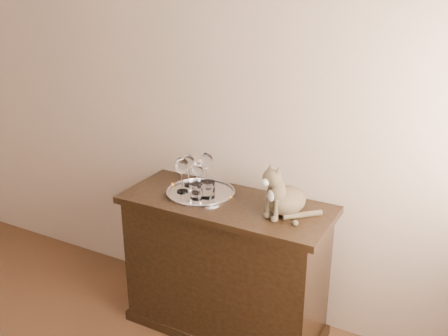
# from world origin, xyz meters

# --- Properties ---
(wall_back) EXTENTS (4.00, 0.10, 2.70)m
(wall_back) POSITION_xyz_m (0.00, 2.25, 1.35)
(wall_back) COLOR #C2A591
(wall_back) RESTS_ON ground
(sideboard) EXTENTS (1.20, 0.50, 0.85)m
(sideboard) POSITION_xyz_m (0.60, 1.94, 0.42)
(sideboard) COLOR black
(sideboard) RESTS_ON ground
(tray) EXTENTS (0.40, 0.40, 0.01)m
(tray) POSITION_xyz_m (0.42, 1.97, 0.85)
(tray) COLOR silver
(tray) RESTS_ON sideboard
(wine_glass_a) EXTENTS (0.07, 0.07, 0.19)m
(wine_glass_a) POSITION_xyz_m (0.30, 2.03, 0.95)
(wine_glass_a) COLOR white
(wine_glass_a) RESTS_ON tray
(wine_glass_b) EXTENTS (0.08, 0.08, 0.21)m
(wine_glass_b) POSITION_xyz_m (0.40, 2.07, 0.96)
(wine_glass_b) COLOR white
(wine_glass_b) RESTS_ON tray
(wine_glass_c) EXTENTS (0.08, 0.08, 0.21)m
(wine_glass_c) POSITION_xyz_m (0.32, 1.93, 0.96)
(wine_glass_c) COLOR white
(wine_glass_c) RESTS_ON tray
(wine_glass_d) EXTENTS (0.07, 0.07, 0.18)m
(wine_glass_d) POSITION_xyz_m (0.40, 1.98, 0.95)
(wine_glass_d) COLOR white
(wine_glass_d) RESTS_ON tray
(tumbler_a) EXTENTS (0.08, 0.08, 0.09)m
(tumbler_a) POSITION_xyz_m (0.49, 1.93, 0.91)
(tumbler_a) COLOR white
(tumbler_a) RESTS_ON tray
(tumbler_b) EXTENTS (0.08, 0.08, 0.09)m
(tumbler_b) POSITION_xyz_m (0.44, 1.89, 0.90)
(tumbler_b) COLOR silver
(tumbler_b) RESTS_ON tray
(cat) EXTENTS (0.38, 0.36, 0.30)m
(cat) POSITION_xyz_m (0.95, 1.96, 1.00)
(cat) COLOR #4F3B2F
(cat) RESTS_ON sideboard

